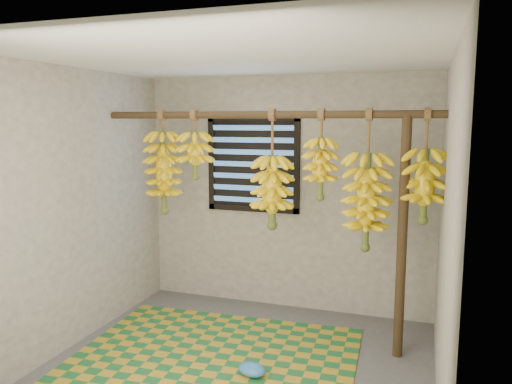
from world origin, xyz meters
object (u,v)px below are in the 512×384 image
at_px(woven_mat, 213,359).
at_px(banana_bunch_a, 195,155).
at_px(banana_bunch_f, 424,186).
at_px(banana_bunch_e, 367,202).
at_px(support_post, 402,239).
at_px(plastic_bag, 252,370).
at_px(banana_bunch_d, 321,168).
at_px(banana_bunch_c, 272,192).
at_px(banana_bunch_b, 164,172).

height_order(woven_mat, banana_bunch_a, banana_bunch_a).
xyz_separation_m(woven_mat, banana_bunch_f, (1.58, 0.56, 1.44)).
height_order(banana_bunch_e, banana_bunch_f, same).
height_order(support_post, banana_bunch_a, banana_bunch_a).
bearing_deg(banana_bunch_e, plastic_bag, -135.87).
relative_size(support_post, banana_bunch_f, 2.22).
xyz_separation_m(banana_bunch_e, banana_bunch_f, (0.44, 0.00, 0.15)).
distance_m(banana_bunch_d, banana_bunch_f, 0.84).
height_order(plastic_bag, banana_bunch_e, banana_bunch_e).
bearing_deg(woven_mat, plastic_bag, -21.98).
xyz_separation_m(banana_bunch_d, banana_bunch_f, (0.83, -0.00, -0.11)).
xyz_separation_m(banana_bunch_c, banana_bunch_d, (0.42, 0.00, 0.22)).
distance_m(banana_bunch_a, banana_bunch_e, 1.58).
distance_m(banana_bunch_a, banana_bunch_f, 2.00).
bearing_deg(banana_bunch_d, plastic_bag, -116.33).
bearing_deg(banana_bunch_a, banana_bunch_e, 0.00).
distance_m(woven_mat, banana_bunch_d, 1.81).
height_order(banana_bunch_c, banana_bunch_f, same).
height_order(banana_bunch_a, banana_bunch_f, same).
distance_m(plastic_bag, banana_bunch_e, 1.61).
height_order(banana_bunch_a, banana_bunch_b, same).
height_order(support_post, banana_bunch_f, banana_bunch_f).
distance_m(plastic_bag, banana_bunch_b, 1.95).
relative_size(support_post, banana_bunch_b, 2.08).
bearing_deg(banana_bunch_a, banana_bunch_c, 0.00).
bearing_deg(support_post, banana_bunch_e, 180.00).
bearing_deg(banana_bunch_d, banana_bunch_b, -180.00).
bearing_deg(banana_bunch_f, banana_bunch_e, 180.00).
distance_m(support_post, banana_bunch_f, 0.47).
distance_m(banana_bunch_b, banana_bunch_d, 1.49).
bearing_deg(banana_bunch_c, banana_bunch_a, -180.00).
bearing_deg(banana_bunch_b, banana_bunch_f, 0.00).
distance_m(banana_bunch_d, banana_bunch_e, 0.47).
xyz_separation_m(banana_bunch_a, banana_bunch_e, (1.54, 0.00, -0.35)).
xyz_separation_m(plastic_bag, banana_bunch_d, (0.36, 0.72, 1.50)).
xyz_separation_m(banana_bunch_a, banana_bunch_d, (1.16, 0.00, -0.09)).
relative_size(banana_bunch_e, banana_bunch_f, 1.29).
bearing_deg(banana_bunch_c, banana_bunch_d, 0.00).
xyz_separation_m(support_post, plastic_bag, (-1.04, -0.72, -0.94)).
xyz_separation_m(support_post, banana_bunch_b, (-2.16, 0.00, 0.47)).
height_order(support_post, plastic_bag, support_post).
bearing_deg(support_post, banana_bunch_b, 180.00).
relative_size(plastic_bag, banana_bunch_e, 0.20).
relative_size(banana_bunch_a, banana_bunch_c, 0.61).
bearing_deg(banana_bunch_f, banana_bunch_c, 180.00).
xyz_separation_m(banana_bunch_b, banana_bunch_f, (2.31, 0.00, -0.03)).
height_order(banana_bunch_a, banana_bunch_e, same).
bearing_deg(banana_bunch_b, banana_bunch_e, 0.00).
xyz_separation_m(woven_mat, banana_bunch_d, (0.75, 0.56, 1.55)).
height_order(banana_bunch_d, banana_bunch_f, same).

